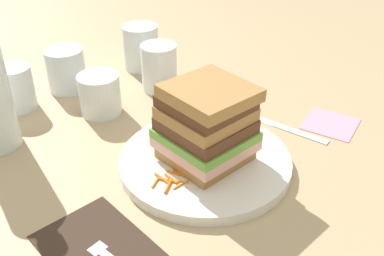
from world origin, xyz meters
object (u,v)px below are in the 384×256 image
(empty_tumbler_2, at_px, (100,94))
(empty_tumbler_3, at_px, (141,47))
(knife, at_px, (276,124))
(napkin_pink, at_px, (330,124))
(empty_tumbler_1, at_px, (66,70))
(main_plate, at_px, (207,163))
(sandwich, at_px, (208,125))
(juice_glass, at_px, (159,70))
(empty_tumbler_0, at_px, (17,88))
(napkin_dark, at_px, (102,252))

(empty_tumbler_2, relative_size, empty_tumbler_3, 0.79)
(empty_tumbler_2, bearing_deg, knife, -55.30)
(knife, xyz_separation_m, empty_tumbler_2, (-0.18, 0.26, 0.03))
(knife, relative_size, napkin_pink, 2.38)
(knife, relative_size, empty_tumbler_2, 2.73)
(empty_tumbler_3, bearing_deg, empty_tumbler_2, -153.09)
(empty_tumbler_1, bearing_deg, main_plate, -90.58)
(napkin_pink, bearing_deg, empty_tumbler_1, 117.72)
(sandwich, xyz_separation_m, empty_tumbler_1, (0.00, 0.37, -0.03))
(juice_glass, relative_size, empty_tumbler_3, 0.98)
(napkin_pink, bearing_deg, empty_tumbler_2, 127.05)
(juice_glass, xyz_separation_m, empty_tumbler_0, (-0.23, 0.13, 0.00))
(empty_tumbler_3, bearing_deg, empty_tumbler_1, 169.45)
(empty_tumbler_2, bearing_deg, empty_tumbler_3, 26.91)
(napkin_dark, distance_m, knife, 0.38)
(sandwich, relative_size, napkin_dark, 0.75)
(napkin_dark, height_order, knife, same)
(napkin_dark, xyz_separation_m, empty_tumbler_0, (0.11, 0.39, 0.04))
(main_plate, relative_size, empty_tumbler_0, 3.22)
(sandwich, xyz_separation_m, napkin_dark, (-0.21, -0.02, -0.07))
(juice_glass, xyz_separation_m, empty_tumbler_1, (-0.12, 0.13, 0.00))
(sandwich, relative_size, empty_tumbler_3, 1.36)
(napkin_pink, bearing_deg, empty_tumbler_3, 99.30)
(knife, xyz_separation_m, empty_tumbler_1, (-0.17, 0.37, 0.04))
(knife, bearing_deg, juice_glass, 99.73)
(juice_glass, relative_size, empty_tumbler_2, 1.23)
(napkin_dark, bearing_deg, juice_glass, 37.13)
(empty_tumbler_1, bearing_deg, empty_tumbler_3, -10.55)
(napkin_dark, relative_size, knife, 0.83)
(knife, distance_m, empty_tumbler_3, 0.35)
(empty_tumbler_1, bearing_deg, napkin_pink, -62.28)
(napkin_dark, distance_m, empty_tumbler_1, 0.44)
(empty_tumbler_1, relative_size, empty_tumbler_3, 0.89)
(napkin_dark, xyz_separation_m, napkin_pink, (0.45, -0.06, -0.00))
(main_plate, relative_size, sandwich, 2.03)
(empty_tumbler_0, bearing_deg, empty_tumbler_1, -1.23)
(napkin_dark, xyz_separation_m, empty_tumbler_2, (0.20, 0.27, 0.03))
(napkin_dark, bearing_deg, empty_tumbler_3, 43.14)
(empty_tumbler_0, distance_m, empty_tumbler_3, 0.27)
(main_plate, relative_size, knife, 1.28)
(empty_tumbler_1, xyz_separation_m, napkin_pink, (0.23, -0.44, -0.04))
(knife, height_order, empty_tumbler_1, empty_tumbler_1)
(empty_tumbler_3, bearing_deg, napkin_pink, -80.70)
(empty_tumbler_0, xyz_separation_m, empty_tumbler_1, (0.10, -0.00, 0.00))
(sandwich, xyz_separation_m, empty_tumbler_2, (-0.01, 0.25, -0.04))
(empty_tumbler_1, distance_m, empty_tumbler_3, 0.17)
(empty_tumbler_0, xyz_separation_m, empty_tumbler_3, (0.27, -0.03, 0.01))
(sandwich, bearing_deg, empty_tumbler_1, 89.40)
(knife, bearing_deg, empty_tumbler_3, 90.15)
(juice_glass, bearing_deg, empty_tumbler_1, 133.61)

